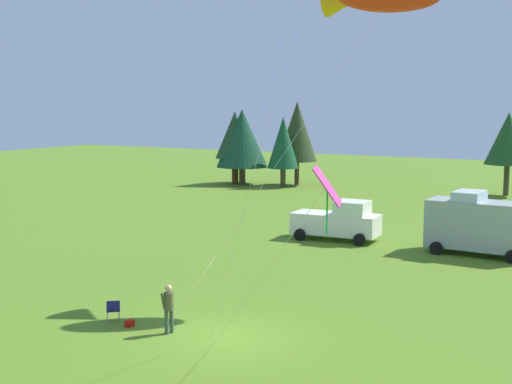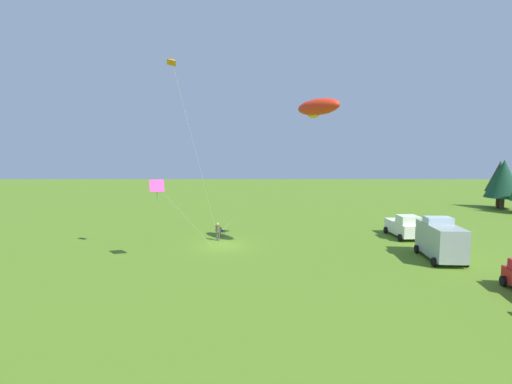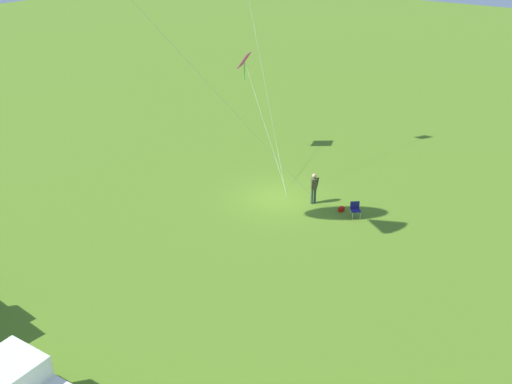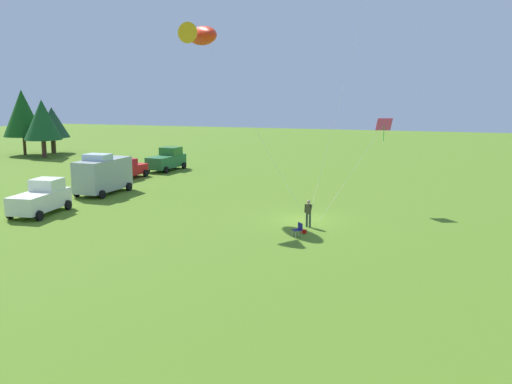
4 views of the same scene
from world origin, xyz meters
The scene contains 8 objects.
ground_plane centered at (0.00, 0.00, 0.00)m, with size 160.00×160.00×0.00m, color #52791F.
person_kite_flyer centered at (-1.95, -0.61, 1.02)m, with size 0.42×0.56×1.74m.
folding_chair centered at (-4.52, -0.53, 0.49)m, with size 0.68×0.68×0.82m.
backpack_on_grass centered at (-3.65, -0.67, 0.11)m, with size 0.32×0.22×0.22m, color #B91408.
truck_white_pickup centered at (-3.37, 17.91, 1.10)m, with size 5.11×2.66×2.34m.
van_motorhome_grey centered at (4.67, 17.83, 1.64)m, with size 5.53×2.88×3.34m.
treeline_distant centered at (1.84, 40.18, 4.71)m, with size 56.16×9.73×8.18m.
kite_diamond_rainbow centered at (5.57, -4.42, 5.90)m, with size 6.10×4.15×6.49m.
Camera 1 is at (12.45, -20.04, 8.05)m, focal length 50.00 mm.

